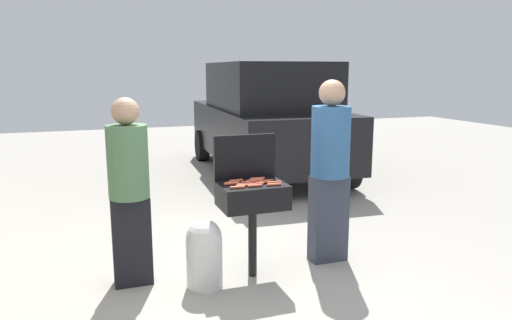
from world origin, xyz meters
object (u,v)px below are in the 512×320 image
bbq_grill (252,199)px  hot_dog_5 (255,186)px  hot_dog_4 (262,182)px  hot_dog_7 (274,185)px  hot_dog_13 (243,186)px  hot_dog_8 (236,181)px  person_right (330,165)px  hot_dog_3 (274,182)px  hot_dog_14 (257,184)px  hot_dog_15 (231,184)px  hot_dog_11 (266,181)px  hot_dog_10 (237,187)px  propane_tank (204,252)px  hot_dog_6 (248,182)px  hot_dog_12 (253,181)px  parked_minivan (266,118)px  hot_dog_1 (258,179)px  hot_dog_0 (244,184)px  hot_dog_9 (233,183)px  hot_dog_2 (256,180)px  person_left (129,186)px

bbq_grill → hot_dog_5: hot_dog_5 is taller
hot_dog_4 → hot_dog_7: (0.07, -0.11, 0.00)m
hot_dog_7 → hot_dog_13: size_ratio=1.00×
hot_dog_8 → person_right: (0.96, -0.00, 0.08)m
hot_dog_3 → hot_dog_14: same height
hot_dog_3 → hot_dog_15: same height
hot_dog_11 → hot_dog_10: bearing=-155.8°
bbq_grill → hot_dog_3: bearing=-21.0°
bbq_grill → person_right: bearing=7.2°
propane_tank → hot_dog_15: bearing=18.4°
hot_dog_11 → hot_dog_6: bearing=178.1°
hot_dog_12 → hot_dog_13: bearing=-136.2°
person_right → hot_dog_3: bearing=8.1°
parked_minivan → propane_tank: bearing=65.4°
hot_dog_13 → hot_dog_3: bearing=3.7°
hot_dog_3 → hot_dog_4: 0.11m
hot_dog_5 → hot_dog_8: (-0.10, 0.24, 0.00)m
hot_dog_3 → hot_dog_1: bearing=114.2°
hot_dog_13 → hot_dog_15: size_ratio=1.00×
hot_dog_0 → parked_minivan: size_ratio=0.03×
hot_dog_6 → hot_dog_4: bearing=-21.9°
hot_dog_1 → hot_dog_4: (-0.01, -0.16, 0.00)m
hot_dog_13 → hot_dog_14: 0.13m
hot_dog_12 → hot_dog_14: (-0.01, -0.12, 0.00)m
hot_dog_6 → hot_dog_14: 0.10m
hot_dog_0 → hot_dog_11: bearing=13.8°
hot_dog_6 → hot_dog_7: bearing=-40.2°
hot_dog_9 → hot_dog_15: bearing=-123.8°
hot_dog_8 → hot_dog_11: same height
hot_dog_4 → hot_dog_13: (-0.20, -0.06, 0.00)m
hot_dog_2 → person_right: bearing=1.2°
hot_dog_8 → person_right: size_ratio=0.07×
hot_dog_10 → parked_minivan: bearing=66.2°
hot_dog_1 → parked_minivan: 4.32m
hot_dog_1 → hot_dog_14: 0.22m
hot_dog_5 → hot_dog_7: 0.18m
hot_dog_4 → hot_dog_14: 0.08m
hot_dog_1 → hot_dog_4: bearing=-94.3°
hot_dog_13 → person_left: bearing=163.2°
hot_dog_11 → hot_dog_15: (-0.33, 0.01, 0.00)m
hot_dog_7 → hot_dog_1: bearing=102.1°
hot_dog_12 → person_left: (-1.09, 0.15, 0.01)m
hot_dog_3 → hot_dog_6: size_ratio=1.00×
hot_dog_10 → hot_dog_12: (0.21, 0.18, 0.00)m
hot_dog_7 → person_right: person_right is taller
hot_dog_14 → hot_dog_0: bearing=163.5°
hot_dog_9 → person_left: 0.91m
hot_dog_5 → person_right: 0.90m
propane_tank → hot_dog_8: bearing=27.7°
propane_tank → hot_dog_9: bearing=22.3°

